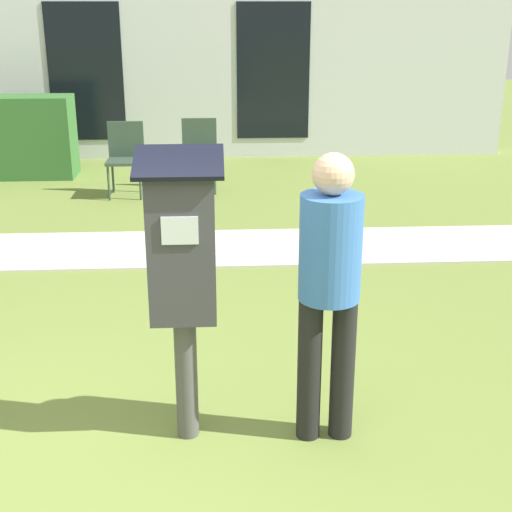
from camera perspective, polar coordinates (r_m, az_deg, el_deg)
name	(u,v)px	position (r m, az deg, el deg)	size (l,w,h in m)	color
ground_plane	(115,500)	(3.69, -11.20, -18.60)	(40.00, 40.00, 0.00)	olive
sidewalk	(165,249)	(6.99, -7.31, 0.58)	(12.00, 1.10, 0.02)	beige
building_facade	(180,51)	(11.18, -6.12, 15.99)	(10.00, 0.26, 3.20)	silver
parking_meter	(182,262)	(3.64, -5.92, -0.46)	(0.44, 0.31, 1.59)	#4C4C4C
person_standing	(329,278)	(3.67, 5.89, -1.80)	(0.32, 0.32, 1.58)	black
outdoor_chair_left	(126,153)	(9.03, -10.39, 8.14)	(0.44, 0.44, 0.90)	#334738
outdoor_chair_middle	(199,149)	(9.17, -4.55, 8.56)	(0.44, 0.44, 0.90)	#334738
hedge_row	(11,137)	(10.40, -19.02, 8.99)	(1.69, 0.60, 1.10)	#33662D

